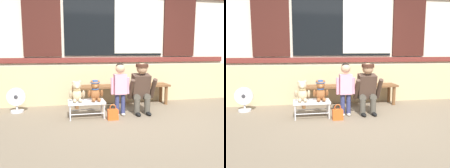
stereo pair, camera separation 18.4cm
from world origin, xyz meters
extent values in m
plane|color=#756651|center=(0.00, 0.00, 0.00)|extent=(60.00, 60.00, 0.00)
cube|color=tan|center=(0.00, 1.43, 0.42)|extent=(6.28, 0.25, 0.85)
cube|color=beige|center=(0.00, 1.95, 1.62)|extent=(6.40, 0.20, 3.24)
cube|color=maroon|center=(0.00, 1.83, 0.95)|extent=(5.89, 0.04, 0.12)
cube|color=black|center=(0.00, 1.84, 1.75)|extent=(2.40, 0.03, 1.40)
cube|color=silver|center=(0.60, 1.82, 1.75)|extent=(1.21, 0.02, 1.29)
cube|color=#3D1914|center=(-1.68, 1.83, 1.75)|extent=(0.84, 0.05, 1.43)
cube|color=#3D1914|center=(1.68, 1.83, 1.75)|extent=(0.84, 0.05, 1.43)
cube|color=brown|center=(-0.02, 0.92, 0.42)|extent=(2.10, 0.11, 0.04)
cube|color=brown|center=(-0.02, 1.06, 0.42)|extent=(2.10, 0.11, 0.04)
cube|color=brown|center=(-0.02, 1.20, 0.42)|extent=(2.10, 0.11, 0.04)
cylinder|color=brown|center=(-0.99, 0.92, 0.20)|extent=(0.07, 0.07, 0.40)
cylinder|color=brown|center=(-0.99, 1.20, 0.20)|extent=(0.07, 0.07, 0.40)
cylinder|color=brown|center=(0.95, 0.92, 0.20)|extent=(0.07, 0.07, 0.40)
cylinder|color=brown|center=(0.95, 1.20, 0.20)|extent=(0.07, 0.07, 0.40)
cube|color=silver|center=(-0.86, 0.26, 0.28)|extent=(0.64, 0.36, 0.04)
cylinder|color=silver|center=(-1.15, 0.11, 0.13)|extent=(0.02, 0.02, 0.26)
cylinder|color=silver|center=(-1.15, 0.41, 0.13)|extent=(0.02, 0.02, 0.26)
cylinder|color=silver|center=(-0.57, 0.11, 0.13)|extent=(0.02, 0.02, 0.26)
cylinder|color=silver|center=(-0.57, 0.41, 0.13)|extent=(0.02, 0.02, 0.26)
cylinder|color=silver|center=(-0.86, 0.11, 0.10)|extent=(0.58, 0.02, 0.02)
cylinder|color=silver|center=(-0.86, 0.41, 0.10)|extent=(0.58, 0.02, 0.02)
ellipsoid|color=#CCB289|center=(-1.02, 0.28, 0.41)|extent=(0.17, 0.14, 0.22)
sphere|color=#CCB289|center=(-1.02, 0.27, 0.58)|extent=(0.15, 0.15, 0.15)
sphere|color=#FFEEBB|center=(-1.02, 0.22, 0.56)|extent=(0.06, 0.06, 0.06)
sphere|color=#CCB289|center=(-1.07, 0.28, 0.63)|extent=(0.06, 0.06, 0.06)
ellipsoid|color=#CCB289|center=(-1.13, 0.25, 0.43)|extent=(0.06, 0.11, 0.16)
ellipsoid|color=#CCB289|center=(-1.07, 0.17, 0.33)|extent=(0.06, 0.15, 0.06)
sphere|color=#CCB289|center=(-0.97, 0.28, 0.63)|extent=(0.06, 0.06, 0.06)
ellipsoid|color=#CCB289|center=(-0.91, 0.25, 0.43)|extent=(0.06, 0.11, 0.16)
ellipsoid|color=#CCB289|center=(-0.97, 0.17, 0.33)|extent=(0.06, 0.15, 0.06)
torus|color=#D6B775|center=(-1.02, 0.28, 0.51)|extent=(0.13, 0.13, 0.02)
ellipsoid|color=#93562D|center=(-0.70, 0.28, 0.41)|extent=(0.17, 0.14, 0.22)
sphere|color=#93562D|center=(-0.70, 0.27, 0.58)|extent=(0.15, 0.15, 0.15)
sphere|color=#C87B48|center=(-0.70, 0.22, 0.56)|extent=(0.06, 0.06, 0.06)
sphere|color=#93562D|center=(-0.75, 0.28, 0.63)|extent=(0.06, 0.06, 0.06)
ellipsoid|color=#93562D|center=(-0.81, 0.25, 0.43)|extent=(0.06, 0.11, 0.16)
ellipsoid|color=#93562D|center=(-0.75, 0.17, 0.33)|extent=(0.06, 0.15, 0.06)
sphere|color=#93562D|center=(-0.65, 0.28, 0.63)|extent=(0.06, 0.06, 0.06)
ellipsoid|color=#93562D|center=(-0.59, 0.25, 0.43)|extent=(0.06, 0.11, 0.16)
ellipsoid|color=#93562D|center=(-0.65, 0.17, 0.33)|extent=(0.06, 0.15, 0.06)
torus|color=#335699|center=(-0.70, 0.28, 0.51)|extent=(0.13, 0.13, 0.02)
cylinder|color=#335699|center=(-0.70, 0.28, 0.62)|extent=(0.17, 0.17, 0.01)
cylinder|color=#335699|center=(-0.70, 0.28, 0.64)|extent=(0.10, 0.10, 0.04)
cylinder|color=navy|center=(-0.31, 0.27, 0.22)|extent=(0.08, 0.08, 0.36)
ellipsoid|color=silver|center=(-0.31, 0.25, 0.03)|extent=(0.07, 0.12, 0.05)
cylinder|color=navy|center=(-0.20, 0.27, 0.22)|extent=(0.08, 0.08, 0.36)
ellipsoid|color=silver|center=(-0.20, 0.25, 0.03)|extent=(0.07, 0.12, 0.05)
cube|color=pink|center=(-0.25, 0.27, 0.58)|extent=(0.22, 0.15, 0.36)
cylinder|color=pink|center=(-0.40, 0.27, 0.55)|extent=(0.06, 0.06, 0.30)
cylinder|color=pink|center=(-0.11, 0.27, 0.55)|extent=(0.06, 0.06, 0.30)
sphere|color=tan|center=(-0.25, 0.27, 0.86)|extent=(0.17, 0.17, 0.17)
sphere|color=black|center=(-0.25, 0.28, 0.88)|extent=(0.16, 0.16, 0.16)
cylinder|color=#4C473D|center=(0.06, 0.25, 0.15)|extent=(0.11, 0.11, 0.30)
cylinder|color=#4C473D|center=(0.06, 0.39, 0.32)|extent=(0.13, 0.32, 0.13)
ellipsoid|color=black|center=(0.06, 0.17, 0.03)|extent=(0.09, 0.20, 0.06)
cylinder|color=#4C473D|center=(0.26, 0.25, 0.15)|extent=(0.11, 0.11, 0.30)
cylinder|color=#4C473D|center=(0.26, 0.39, 0.32)|extent=(0.13, 0.32, 0.13)
ellipsoid|color=black|center=(0.26, 0.17, 0.03)|extent=(0.09, 0.20, 0.06)
cube|color=#473328|center=(0.16, 0.36, 0.52)|extent=(0.32, 0.30, 0.47)
cylinder|color=#473328|center=(-0.05, 0.26, 0.48)|extent=(0.08, 0.28, 0.40)
cylinder|color=#473328|center=(0.37, 0.26, 0.48)|extent=(0.08, 0.28, 0.40)
sphere|color=tan|center=(0.16, 0.29, 0.85)|extent=(0.20, 0.20, 0.20)
cylinder|color=#422319|center=(0.16, 0.29, 0.91)|extent=(0.23, 0.23, 0.06)
cube|color=brown|center=(0.35, 0.45, 0.38)|extent=(0.10, 0.22, 0.16)
cube|color=#DB561E|center=(-0.43, 0.04, 0.09)|extent=(0.18, 0.11, 0.18)
torus|color=#DB561E|center=(-0.43, 0.04, 0.22)|extent=(0.11, 0.01, 0.11)
cylinder|color=silver|center=(-2.13, 0.89, 0.02)|extent=(0.24, 0.24, 0.04)
cylinder|color=silver|center=(-2.13, 0.89, 0.09)|extent=(0.04, 0.04, 0.10)
cylinder|color=silver|center=(-2.13, 0.87, 0.31)|extent=(0.34, 0.06, 0.34)
cylinder|color=#333338|center=(-2.13, 0.87, 0.31)|extent=(0.07, 0.08, 0.07)
camera|label=1|loc=(-1.25, -3.74, 1.18)|focal=37.34mm
camera|label=2|loc=(-1.07, -3.77, 1.18)|focal=37.34mm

